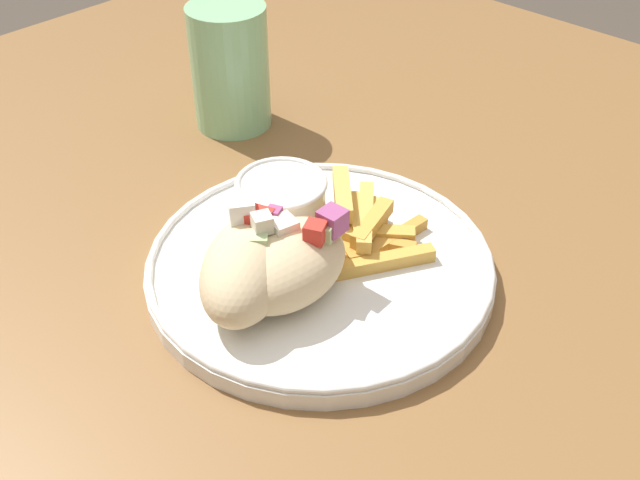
% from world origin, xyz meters
% --- Properties ---
extents(table, '(1.14, 1.14, 0.72)m').
position_xyz_m(table, '(0.00, 0.00, 0.64)').
color(table, brown).
rests_on(table, ground_plane).
extents(plate, '(0.27, 0.27, 0.02)m').
position_xyz_m(plate, '(-0.01, -0.03, 0.73)').
color(plate, white).
rests_on(plate, table).
extents(pita_sandwich_near, '(0.11, 0.09, 0.06)m').
position_xyz_m(pita_sandwich_near, '(-0.05, -0.04, 0.76)').
color(pita_sandwich_near, beige).
rests_on(pita_sandwich_near, plate).
extents(pita_sandwich_far, '(0.12, 0.11, 0.07)m').
position_xyz_m(pita_sandwich_far, '(-0.07, -0.02, 0.76)').
color(pita_sandwich_far, beige).
rests_on(pita_sandwich_far, plate).
extents(fries_pile, '(0.11, 0.11, 0.03)m').
position_xyz_m(fries_pile, '(0.03, -0.04, 0.75)').
color(fries_pile, gold).
rests_on(fries_pile, plate).
extents(sauce_ramekin, '(0.07, 0.07, 0.04)m').
position_xyz_m(sauce_ramekin, '(0.01, 0.03, 0.76)').
color(sauce_ramekin, white).
rests_on(sauce_ramekin, plate).
extents(water_glass, '(0.08, 0.08, 0.12)m').
position_xyz_m(water_glass, '(0.10, 0.19, 0.78)').
color(water_glass, '#8CCC93').
rests_on(water_glass, table).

